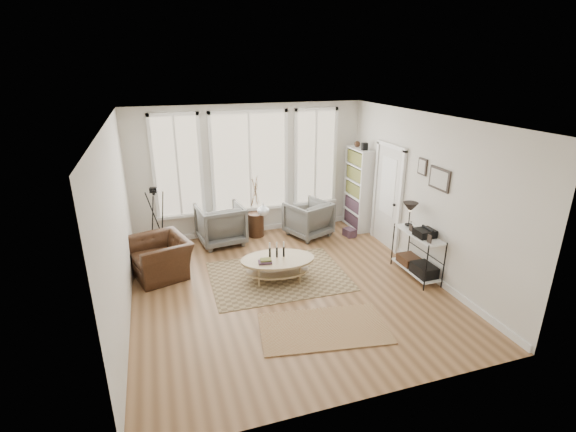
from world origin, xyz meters
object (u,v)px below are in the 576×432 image
object	(u,v)px
armchair_right	(308,219)
accent_chair	(161,257)
coffee_table	(277,263)
low_shelf	(417,250)
armchair_left	(221,224)
side_table	(255,206)
bookcase	(358,189)

from	to	relation	value
armchair_right	accent_chair	bearing A→B (deg)	-5.84
coffee_table	low_shelf	bearing A→B (deg)	-14.18
low_shelf	armchair_left	distance (m)	4.08
side_table	armchair_right	bearing A→B (deg)	-16.58
bookcase	side_table	size ratio (longest dim) A/B	1.37
low_shelf	side_table	size ratio (longest dim) A/B	0.87
bookcase	armchair_right	size ratio (longest dim) A/B	2.33
armchair_right	bookcase	bearing A→B (deg)	163.41
armchair_right	accent_chair	world-z (taller)	armchair_right
coffee_table	side_table	world-z (taller)	side_table
side_table	accent_chair	xyz separation A→B (m)	(-2.11, -1.26, -0.37)
coffee_table	armchair_left	size ratio (longest dim) A/B	1.49
low_shelf	accent_chair	size ratio (longest dim) A/B	1.21
low_shelf	accent_chair	world-z (taller)	low_shelf
coffee_table	armchair_right	distance (m)	2.18
low_shelf	armchair_right	distance (m)	2.69
bookcase	coffee_table	xyz separation A→B (m)	(-2.52, -1.90, -0.63)
armchair_right	accent_chair	size ratio (longest dim) A/B	0.82
low_shelf	armchair_right	size ratio (longest dim) A/B	1.48
bookcase	side_table	xyz separation A→B (m)	(-2.40, 0.22, -0.24)
armchair_left	side_table	xyz separation A→B (m)	(0.82, 0.16, 0.29)
side_table	accent_chair	size ratio (longest dim) A/B	1.39
armchair_left	armchair_right	size ratio (longest dim) A/B	1.08
armchair_right	accent_chair	xyz separation A→B (m)	(-3.24, -0.93, -0.05)
bookcase	armchair_right	xyz separation A→B (m)	(-1.27, -0.12, -0.55)
bookcase	armchair_left	world-z (taller)	bookcase
bookcase	accent_chair	size ratio (longest dim) A/B	1.91
low_shelf	side_table	world-z (taller)	side_table
coffee_table	armchair_left	world-z (taller)	armchair_left
bookcase	armchair_right	world-z (taller)	bookcase
bookcase	low_shelf	world-z (taller)	bookcase
armchair_left	low_shelf	bearing A→B (deg)	133.81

